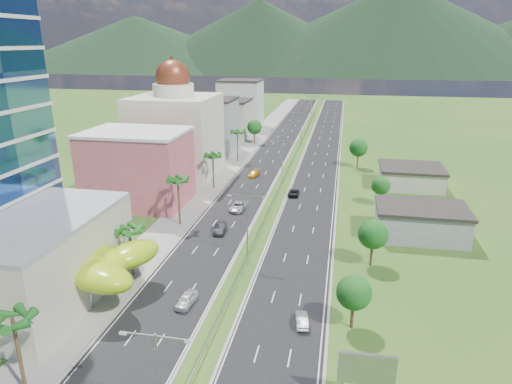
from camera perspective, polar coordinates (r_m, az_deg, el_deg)
The scene contains 37 objects.
ground at distance 64.20m, azimuth -2.96°, elevation -12.50°, with size 500.00×500.00×0.00m, color #2D5119.
road_left at distance 148.65m, azimuth 2.48°, elevation 5.56°, with size 11.00×260.00×0.04m, color black.
road_right at distance 147.28m, azimuth 8.28°, elevation 5.26°, with size 11.00×260.00×0.04m, color black.
sidewalk_left at distance 150.29m, azimuth -1.12°, elevation 5.73°, with size 7.00×260.00×0.12m, color gray.
median_guardrail at distance 130.22m, azimuth 4.57°, elevation 3.94°, with size 0.10×216.06×0.76m.
streetlight_median_a at distance 40.94m, azimuth -12.09°, elevation -21.82°, with size 6.04×0.25×11.00m.
streetlight_median_b at distance 69.94m, azimuth -1.11°, elevation -3.60°, with size 6.04×0.25×11.00m.
streetlight_median_c at distance 107.55m, azimuth 3.32°, elevation 4.25°, with size 6.04×0.25×11.00m.
streetlight_median_d at distance 151.33m, azimuth 5.64°, elevation 8.31°, with size 6.04×0.25×11.00m.
streetlight_median_e at distance 195.66m, azimuth 6.93°, elevation 10.54°, with size 6.04×0.25×11.00m.
lime_canopy at distance 65.95m, azimuth -21.22°, elevation -8.02°, with size 18.00×15.00×7.40m.
pink_shophouse at distance 98.35m, azimuth -14.56°, elevation 2.79°, with size 20.00×15.00×15.00m, color #C85256.
domed_building at distance 118.11m, azimuth -10.01°, elevation 7.57°, with size 20.00×20.00×28.70m.
midrise_grey at distance 141.67m, azimuth -5.99°, elevation 8.13°, with size 16.00×15.00×16.00m, color gray.
midrise_beige at distance 162.80m, azimuth -3.74°, elevation 8.98°, with size 16.00×15.00×13.00m, color #BEAF9C.
midrise_white at distance 184.54m, azimuth -1.94°, elevation 10.90°, with size 16.00×15.00×18.00m, color silver.
billboard at distance 45.58m, azimuth 13.66°, elevation -20.91°, with size 5.20×0.35×6.20m.
shed_near at distance 85.34m, azimuth 19.89°, elevation -3.67°, with size 15.00×10.00×5.00m, color gray.
shed_far at distance 113.88m, azimuth 18.76°, elevation 1.72°, with size 14.00×12.00×4.40m, color #BEAF9C.
palm_tree_a at distance 49.52m, azimuth -28.11°, elevation -14.21°, with size 3.60×3.60×9.10m.
palm_tree_b at distance 67.72m, azimuth -15.54°, elevation -4.79°, with size 3.60×3.60×8.10m.
palm_tree_c at distance 84.44m, azimuth -9.75°, elevation 1.29°, with size 3.60×3.60×9.60m.
palm_tree_d at distance 105.72m, azimuth -5.42°, elevation 4.39°, with size 3.60×3.60×8.60m.
palm_tree_e at distance 129.17m, azimuth -2.34°, elevation 7.36°, with size 3.60×3.60×9.40m.
leafy_tree_lfar at distance 153.70m, azimuth -0.19°, elevation 8.11°, with size 4.90×4.90×8.05m.
leafy_tree_ra at distance 56.06m, azimuth 12.15°, elevation -12.21°, with size 4.20×4.20×6.90m.
leafy_tree_rb at distance 71.27m, azimuth 14.43°, elevation -5.15°, with size 4.55×4.55×7.47m.
leafy_tree_rc at distance 98.05m, azimuth 15.33°, elevation 0.77°, with size 3.85×3.85×6.33m.
leafy_tree_rd at distance 126.50m, azimuth 12.69°, elevation 5.43°, with size 4.90×4.90×8.05m.
mountain_ridge at distance 506.64m, azimuth 16.62°, elevation 13.89°, with size 860.00×140.00×90.00m, color black, non-canonical shape.
car_white_near_left at distance 61.86m, azimuth -8.70°, elevation -13.14°, with size 1.78×4.42×1.51m, color silver.
car_dark_left at distance 82.74m, azimuth -4.53°, elevation -4.48°, with size 1.75×5.02×1.65m, color black.
car_silver_mid_left at distance 93.05m, azimuth -2.22°, elevation -1.82°, with size 2.62×5.69×1.58m, color #B7B9C0.
car_yellow_far_left at distance 116.24m, azimuth -0.27°, elevation 2.29°, with size 1.97×4.85×1.41m, color gold.
car_silver_right at distance 57.80m, azimuth 5.76°, elevation -15.61°, with size 1.38×3.96×1.30m, color #999BA0.
car_dark_far_right at distance 102.25m, azimuth 4.74°, elevation -0.06°, with size 2.21×4.79×1.33m, color black.
motorcycle at distance 54.22m, azimuth -21.55°, elevation -19.53°, with size 0.64×2.13×1.36m, color black.
Camera 1 is at (13.58, -53.43, 32.89)m, focal length 32.00 mm.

